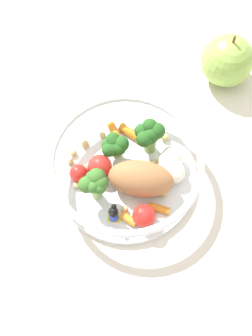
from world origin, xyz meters
The scene contains 3 objects.
ground_plane centered at (0.00, 0.00, 0.00)m, with size 2.40×2.40×0.00m, color silver.
food_container centered at (0.02, 0.00, 0.03)m, with size 0.20×0.20×0.07m.
loose_apple centered at (-0.04, 0.22, 0.04)m, with size 0.08×0.08×0.09m.
Camera 1 is at (0.22, -0.15, 0.56)m, focal length 46.68 mm.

